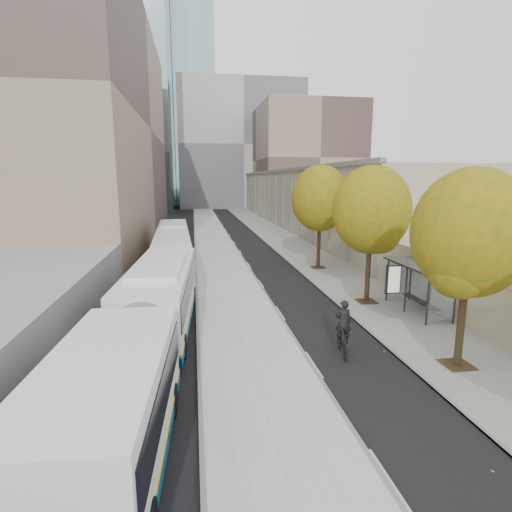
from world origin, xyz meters
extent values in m
plane|color=black|center=(0.00, 0.00, 0.00)|extent=(260.00, 260.00, 0.00)
cube|color=#A5A5A5|center=(-3.88, 35.00, 0.07)|extent=(4.25, 150.00, 0.15)
cube|color=gray|center=(4.12, 35.00, 0.04)|extent=(4.75, 150.00, 0.08)
cube|color=tan|center=(15.50, 64.00, 4.00)|extent=(18.00, 92.00, 8.00)
cube|color=#836F5C|center=(-22.50, 41.00, 12.50)|extent=(24.00, 46.00, 25.00)
cube|color=#8AAEB8|center=(-20.00, 82.00, 33.00)|extent=(20.00, 20.00, 66.00)
cube|color=#8AAEB8|center=(-8.00, 102.00, 42.00)|extent=(16.00, 16.00, 84.00)
cube|color=#ABA49F|center=(6.00, 96.00, 15.00)|extent=(30.00, 18.00, 30.00)
cube|color=#383A3F|center=(5.50, 11.00, 2.56)|extent=(1.90, 4.40, 0.10)
cylinder|color=#383A3F|center=(4.80, 9.00, 1.28)|extent=(0.10, 0.10, 2.40)
cube|color=silver|center=(6.22, 11.00, 1.33)|extent=(0.04, 4.00, 2.10)
cylinder|color=black|center=(3.60, 5.00, 1.63)|extent=(0.28, 0.28, 3.11)
sphere|color=#2F5C14|center=(3.60, 5.00, 5.05)|extent=(4.00, 4.00, 4.00)
cylinder|color=black|center=(3.60, 13.00, 1.70)|extent=(0.28, 0.28, 3.24)
sphere|color=#2F5C14|center=(3.60, 13.00, 5.26)|extent=(4.20, 4.20, 4.20)
cylinder|color=black|center=(3.60, 22.00, 1.77)|extent=(0.28, 0.28, 3.38)
sphere|color=#2F5C14|center=(3.60, 22.00, 5.48)|extent=(4.40, 4.40, 4.40)
cube|color=silver|center=(-7.77, 6.76, 1.49)|extent=(3.56, 17.99, 2.98)
cube|color=black|center=(-7.77, 6.76, 2.04)|extent=(3.58, 17.28, 1.03)
cube|color=silver|center=(-7.72, 25.36, 1.44)|extent=(3.19, 17.40, 2.89)
cube|color=black|center=(-7.72, 25.36, 1.97)|extent=(3.22, 16.71, 1.00)
cube|color=#126359|center=(-7.72, 16.73, 1.11)|extent=(1.83, 0.13, 1.12)
imported|color=black|center=(-0.26, 6.67, 0.53)|extent=(0.76, 1.83, 1.07)
imported|color=black|center=(-0.26, 6.67, 1.38)|extent=(0.71, 0.52, 1.79)
sphere|color=#5C9035|center=(-0.26, 6.67, 2.05)|extent=(0.28, 0.28, 0.28)
imported|color=silver|center=(-8.08, 43.07, 0.62)|extent=(1.59, 3.69, 1.24)
camera|label=1|loc=(-5.96, -7.54, 6.89)|focal=28.00mm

